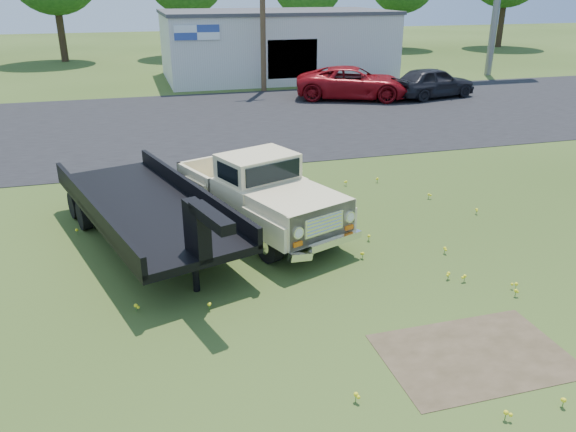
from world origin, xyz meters
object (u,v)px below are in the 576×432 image
at_px(vintage_pickup_truck, 258,192).
at_px(flatbed_trailer, 145,202).
at_px(red_pickup, 354,83).
at_px(dark_sedan, 433,83).

relative_size(vintage_pickup_truck, flatbed_trailer, 0.73).
bearing_deg(red_pickup, flatbed_trailer, 165.84).
xyz_separation_m(vintage_pickup_truck, flatbed_trailer, (-2.68, -0.01, 0.03)).
height_order(flatbed_trailer, dark_sedan, flatbed_trailer).
xyz_separation_m(vintage_pickup_truck, dark_sedan, (12.89, 14.55, -0.16)).
bearing_deg(flatbed_trailer, red_pickup, 36.67).
bearing_deg(flatbed_trailer, vintage_pickup_truck, -16.60).
distance_m(vintage_pickup_truck, dark_sedan, 19.44).
distance_m(flatbed_trailer, dark_sedan, 21.32).
bearing_deg(vintage_pickup_truck, flatbed_trailer, 159.27).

